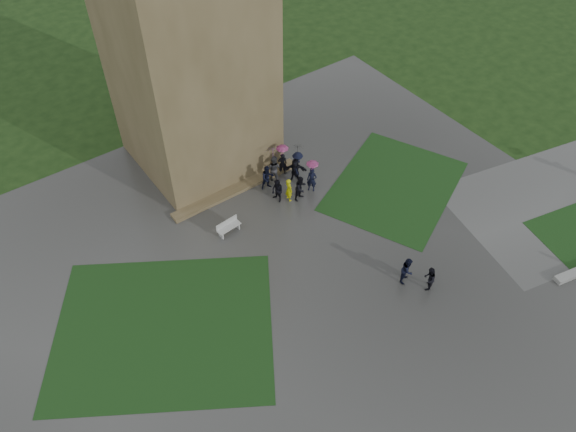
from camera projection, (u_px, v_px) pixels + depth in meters
ground at (342, 301)px, 29.89m from camera, size 120.00×120.00×0.00m
plaza at (319, 277)px, 31.02m from camera, size 34.00×34.00×0.02m
lawn_inset_left at (164, 328)px, 28.68m from camera, size 14.10×13.46×0.01m
lawn_inset_right at (394, 186)px, 36.17m from camera, size 11.12×10.15×0.01m
tower at (185, 33)px, 31.93m from camera, size 8.00×8.00×18.00m
tower_plinth at (236, 189)px, 35.80m from camera, size 9.00×0.80×0.22m
bench at (228, 227)px, 33.05m from camera, size 1.53×0.61×0.87m
visitor_cluster at (288, 169)px, 35.52m from camera, size 3.36×3.32×2.60m
pedestrian_mid at (407, 270)px, 30.27m from camera, size 0.96×0.80×1.71m
pedestrian_near at (429, 279)px, 29.93m from camera, size 0.88×0.72×1.57m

